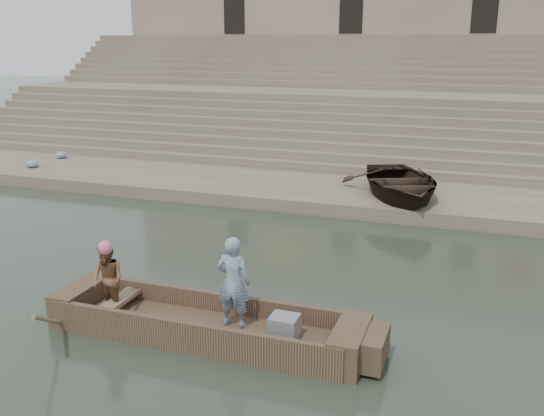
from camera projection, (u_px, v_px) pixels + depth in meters
The scene contains 13 objects.
ground at pixel (189, 289), 12.47m from camera, with size 120.00×120.00×0.00m, color #293427.
lower_landing at pixel (301, 191), 19.67m from camera, with size 32.00×4.00×0.40m, color gray.
mid_landing at pixel (351, 125), 26.15m from camera, with size 32.00×3.00×2.80m, color gray.
upper_landing at pixel (379, 85), 32.18m from camera, with size 32.00×3.00×5.20m, color gray.
ghat_steps at pixel (359, 111), 27.58m from camera, with size 32.00×11.00×5.20m.
building_wall at pixel (393, 28), 34.99m from camera, with size 32.00×5.07×11.20m.
main_rowboat at pixel (205, 331), 10.44m from camera, with size 5.00×1.30×0.22m, color brown.
rowboat_trim at pixel (216, 322), 10.31m from camera, with size 6.04×2.63×1.99m.
standing_man at pixel (233, 282), 10.18m from camera, with size 0.59×0.39×1.61m, color navy.
rowing_man at pixel (108, 280), 10.66m from camera, with size 0.64×0.50×1.32m, color #21642F.
television at pixel (284, 327), 9.89m from camera, with size 0.46×0.42×0.40m.
beached_rowboat at pixel (400, 182), 18.07m from camera, with size 3.08×4.31×0.89m, color #2D2116.
cloth_bundles at pixel (208, 174), 20.61m from camera, with size 21.44×2.34×0.26m.
Camera 1 is at (5.46, -10.31, 5.00)m, focal length 39.66 mm.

